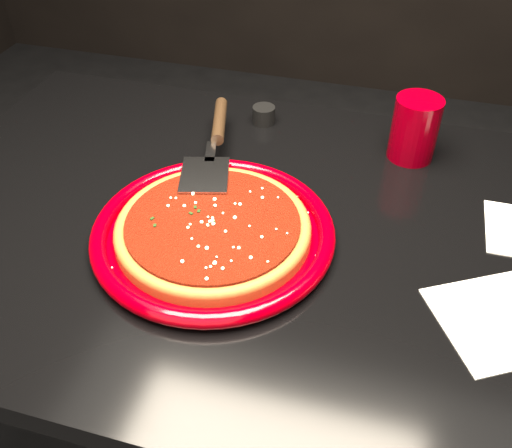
{
  "coord_description": "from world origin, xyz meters",
  "views": [
    {
      "loc": [
        0.19,
        -0.67,
        1.35
      ],
      "look_at": [
        0.01,
        -0.02,
        0.77
      ],
      "focal_mm": 40.0,
      "sensor_mm": 36.0,
      "label": 1
    }
  ],
  "objects_px": {
    "ramekin": "(264,115)",
    "plate": "(213,232)",
    "table": "(256,363)",
    "pizza_server": "(214,143)",
    "cup": "(415,129)"
  },
  "relations": [
    {
      "from": "plate",
      "to": "ramekin",
      "type": "xyz_separation_m",
      "value": [
        -0.02,
        0.36,
        0.0
      ]
    },
    {
      "from": "ramekin",
      "to": "plate",
      "type": "bearing_deg",
      "value": -87.24
    },
    {
      "from": "pizza_server",
      "to": "ramekin",
      "type": "bearing_deg",
      "value": 59.75
    },
    {
      "from": "pizza_server",
      "to": "ramekin",
      "type": "height_order",
      "value": "pizza_server"
    },
    {
      "from": "plate",
      "to": "table",
      "type": "bearing_deg",
      "value": 46.11
    },
    {
      "from": "table",
      "to": "ramekin",
      "type": "relative_size",
      "value": 26.51
    },
    {
      "from": "table",
      "to": "plate",
      "type": "bearing_deg",
      "value": -133.89
    },
    {
      "from": "pizza_server",
      "to": "cup",
      "type": "bearing_deg",
      "value": 5.35
    },
    {
      "from": "table",
      "to": "plate",
      "type": "xyz_separation_m",
      "value": [
        -0.05,
        -0.05,
        0.39
      ]
    },
    {
      "from": "cup",
      "to": "ramekin",
      "type": "distance_m",
      "value": 0.3
    },
    {
      "from": "plate",
      "to": "cup",
      "type": "relative_size",
      "value": 3.21
    },
    {
      "from": "cup",
      "to": "table",
      "type": "bearing_deg",
      "value": -130.26
    },
    {
      "from": "plate",
      "to": "cup",
      "type": "distance_m",
      "value": 0.42
    },
    {
      "from": "plate",
      "to": "cup",
      "type": "height_order",
      "value": "cup"
    },
    {
      "from": "table",
      "to": "cup",
      "type": "relative_size",
      "value": 10.23
    }
  ]
}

